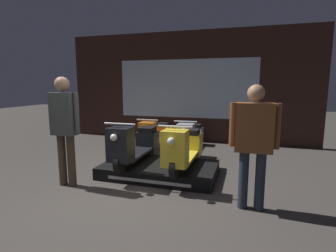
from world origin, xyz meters
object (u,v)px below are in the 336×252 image
object	(u,v)px
scooter_display_right	(184,148)
scooter_backrow_1	(191,137)
scooter_backrow_0	(156,135)
person_left_browsing	(64,123)
person_right_browsing	(254,136)
scooter_display_left	(136,144)

from	to	relation	value
scooter_display_right	scooter_backrow_1	xyz separation A→B (m)	(-0.31, 2.07, -0.21)
scooter_backrow_0	person_left_browsing	xyz separation A→B (m)	(-0.52, -2.98, 0.71)
scooter_backrow_0	scooter_backrow_1	bearing A→B (deg)	0.00
scooter_display_right	scooter_backrow_1	bearing A→B (deg)	98.57
person_left_browsing	person_right_browsing	world-z (taller)	person_left_browsing
scooter_display_right	scooter_backrow_1	size ratio (longest dim) A/B	1.00
scooter_backrow_1	person_left_browsing	xyz separation A→B (m)	(-1.47, -2.98, 0.71)
scooter_display_left	scooter_backrow_1	bearing A→B (deg)	73.22
scooter_display_left	person_left_browsing	distance (m)	1.34
person_left_browsing	scooter_display_right	bearing A→B (deg)	26.88
scooter_display_right	person_right_browsing	world-z (taller)	person_right_browsing
scooter_backrow_1	person_left_browsing	world-z (taller)	person_left_browsing
person_left_browsing	person_right_browsing	xyz separation A→B (m)	(2.93, -0.00, -0.05)
scooter_backrow_0	person_left_browsing	distance (m)	3.10
scooter_display_left	person_left_browsing	size ratio (longest dim) A/B	0.96
scooter_display_left	scooter_display_right	distance (m)	0.94
scooter_backrow_1	scooter_display_right	bearing A→B (deg)	-81.43
scooter_display_left	scooter_display_right	bearing A→B (deg)	0.00
scooter_display_right	scooter_backrow_0	world-z (taller)	scooter_display_right
person_left_browsing	scooter_backrow_0	bearing A→B (deg)	80.09
scooter_display_right	scooter_backrow_1	distance (m)	2.11
scooter_backrow_0	scooter_display_left	bearing A→B (deg)	-81.02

